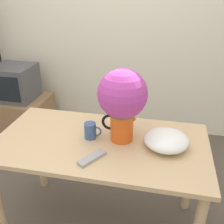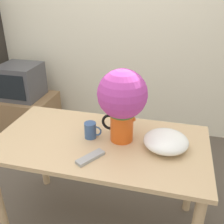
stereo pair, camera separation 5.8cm
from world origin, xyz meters
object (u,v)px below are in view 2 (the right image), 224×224
(tv_set, at_px, (21,81))
(white_bowl, at_px, (166,141))
(flower_vase, at_px, (122,100))
(coffee_mug, at_px, (91,130))

(tv_set, bearing_deg, white_bowl, -33.08)
(white_bowl, relative_size, tv_set, 0.63)
(tv_set, bearing_deg, flower_vase, -37.16)
(flower_vase, distance_m, tv_set, 1.84)
(flower_vase, bearing_deg, tv_set, 142.84)
(flower_vase, height_order, white_bowl, flower_vase)
(flower_vase, height_order, tv_set, flower_vase)
(coffee_mug, bearing_deg, white_bowl, -0.69)
(coffee_mug, relative_size, tv_set, 0.27)
(white_bowl, bearing_deg, flower_vase, 173.32)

